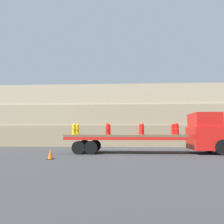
% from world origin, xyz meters
% --- Properties ---
extents(ground_plane, '(120.00, 120.00, 0.00)m').
position_xyz_m(ground_plane, '(0.00, 0.00, 0.00)').
color(ground_plane, '#38383A').
extents(rock_cliff, '(60.00, 3.30, 6.68)m').
position_xyz_m(rock_cliff, '(0.00, 8.08, 3.34)').
color(rock_cliff, gray).
rests_on(rock_cliff, ground_plane).
extents(truck_cab, '(2.55, 2.70, 2.90)m').
position_xyz_m(truck_cab, '(6.08, 0.00, 1.42)').
color(truck_cab, red).
rests_on(truck_cab, ground_plane).
extents(flatbed_trailer, '(8.53, 2.53, 1.35)m').
position_xyz_m(flatbed_trailer, '(-0.60, 0.00, 1.08)').
color(flatbed_trailer, brown).
rests_on(flatbed_trailer, ground_plane).
extents(fire_hydrant_yellow_near_0, '(0.37, 0.56, 0.82)m').
position_xyz_m(fire_hydrant_yellow_near_0, '(-3.67, -0.53, 1.75)').
color(fire_hydrant_yellow_near_0, gold).
rests_on(fire_hydrant_yellow_near_0, flatbed_trailer).
extents(fire_hydrant_yellow_far_0, '(0.37, 0.56, 0.82)m').
position_xyz_m(fire_hydrant_yellow_far_0, '(-3.67, 0.53, 1.75)').
color(fire_hydrant_yellow_far_0, gold).
rests_on(fire_hydrant_yellow_far_0, flatbed_trailer).
extents(fire_hydrant_red_near_1, '(0.37, 0.56, 0.82)m').
position_xyz_m(fire_hydrant_red_near_1, '(-1.22, -0.53, 1.75)').
color(fire_hydrant_red_near_1, red).
rests_on(fire_hydrant_red_near_1, flatbed_trailer).
extents(fire_hydrant_red_far_1, '(0.37, 0.56, 0.82)m').
position_xyz_m(fire_hydrant_red_far_1, '(-1.22, 0.53, 1.75)').
color(fire_hydrant_red_far_1, red).
rests_on(fire_hydrant_red_far_1, flatbed_trailer).
extents(fire_hydrant_red_near_2, '(0.37, 0.56, 0.82)m').
position_xyz_m(fire_hydrant_red_near_2, '(1.22, -0.53, 1.75)').
color(fire_hydrant_red_near_2, red).
rests_on(fire_hydrant_red_near_2, flatbed_trailer).
extents(fire_hydrant_red_far_2, '(0.37, 0.56, 0.82)m').
position_xyz_m(fire_hydrant_red_far_2, '(1.22, 0.53, 1.75)').
color(fire_hydrant_red_far_2, red).
rests_on(fire_hydrant_red_far_2, flatbed_trailer).
extents(fire_hydrant_red_near_3, '(0.37, 0.56, 0.82)m').
position_xyz_m(fire_hydrant_red_near_3, '(3.67, -0.53, 1.75)').
color(fire_hydrant_red_near_3, red).
rests_on(fire_hydrant_red_near_3, flatbed_trailer).
extents(fire_hydrant_red_far_3, '(0.37, 0.56, 0.82)m').
position_xyz_m(fire_hydrant_red_far_3, '(3.67, 0.53, 1.75)').
color(fire_hydrant_red_far_3, red).
rests_on(fire_hydrant_red_far_3, flatbed_trailer).
extents(cargo_strap_rear, '(0.05, 2.62, 0.01)m').
position_xyz_m(cargo_strap_rear, '(-1.22, 0.00, 2.18)').
color(cargo_strap_rear, yellow).
rests_on(cargo_strap_rear, fire_hydrant_red_near_1).
extents(cargo_strap_middle, '(0.05, 2.62, 0.01)m').
position_xyz_m(cargo_strap_middle, '(3.67, 0.00, 2.18)').
color(cargo_strap_middle, yellow).
rests_on(cargo_strap_middle, fire_hydrant_red_near_3).
extents(traffic_cone, '(0.37, 0.37, 0.58)m').
position_xyz_m(traffic_cone, '(-4.25, -3.85, 0.28)').
color(traffic_cone, black).
rests_on(traffic_cone, ground_plane).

